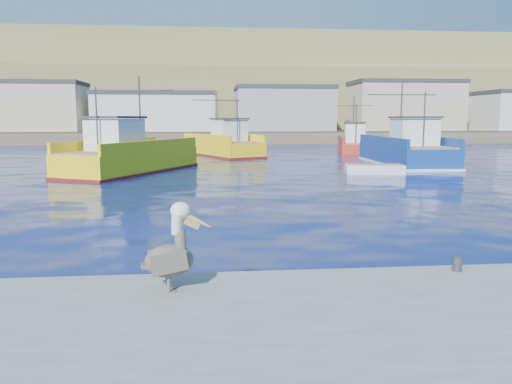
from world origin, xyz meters
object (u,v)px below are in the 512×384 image
Objects in this scene: trawler_blue at (406,151)px; pelican at (172,253)px; boat_orange at (354,143)px; skiff_mid at (375,170)px; trawler_yellow_b at (223,145)px; trawler_yellow_a at (129,157)px.

pelican is at bearing -119.07° from trawler_blue.
boat_orange is 2.09× the size of skiff_mid.
skiff_mid is 25.51m from pelican.
pelican reaches higher than skiff_mid.
trawler_blue reaches higher than trawler_yellow_b.
trawler_blue is at bearing 10.73° from trawler_yellow_a.
skiff_mid is at bearing -62.05° from trawler_yellow_b.
boat_orange is at bearing 41.29° from trawler_yellow_a.
boat_orange is (20.90, 18.36, -0.06)m from trawler_yellow_a.
trawler_yellow_b is 17.92m from trawler_blue.
trawler_yellow_a is at bearing 100.32° from pelican.
trawler_yellow_a is at bearing -114.34° from trawler_yellow_b.
trawler_yellow_b is 40.41m from pelican.
trawler_blue is 3.07× the size of skiff_mid.
trawler_blue is at bearing 54.02° from skiff_mid.
trawler_blue is (14.09, -11.07, 0.04)m from trawler_yellow_b.
pelican is at bearing -110.45° from boat_orange.
skiff_mid is (-4.75, -6.54, -0.81)m from trawler_blue.
trawler_yellow_b is at bearing 141.84° from trawler_blue.
trawler_yellow_b is at bearing 65.66° from trawler_yellow_a.
skiff_mid is at bearing 63.11° from pelican.
trawler_blue is at bearing -90.05° from boat_orange.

